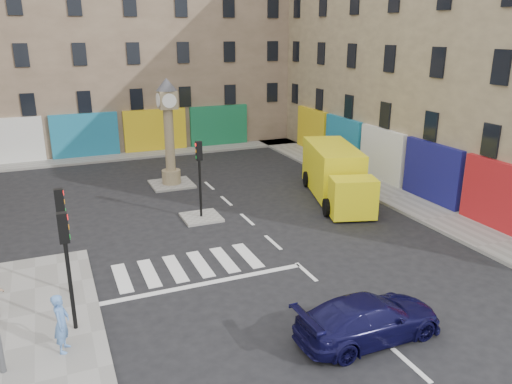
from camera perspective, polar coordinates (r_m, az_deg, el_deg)
ground at (r=18.42m, az=7.25°, el=-10.36°), size 120.00×120.00×0.00m
sidewalk_right at (r=30.63m, az=12.11°, el=1.17°), size 2.60×30.00×0.15m
sidewalk_far at (r=37.40m, az=-15.57°, el=3.93°), size 32.00×2.40×0.15m
island_near at (r=24.41m, az=-6.27°, el=-2.89°), size 1.80×1.80×0.12m
island_far at (r=29.92m, az=-9.61°, el=0.90°), size 2.40×2.40×0.12m
building_right at (r=33.45m, az=22.29°, el=15.46°), size 10.00×30.00×16.00m
building_far at (r=42.17m, az=-17.70°, el=16.85°), size 32.00×10.00×17.00m
traffic_light_left_near at (r=15.38m, az=-20.85°, el=-6.54°), size 0.28×0.22×3.70m
traffic_light_left_far at (r=17.61m, az=-21.25°, el=-3.49°), size 0.28×0.22×3.70m
traffic_light_island at (r=23.64m, az=-6.48°, el=2.86°), size 0.28×0.22×3.70m
clock_pillar at (r=29.10m, az=-9.96°, el=7.48°), size 1.20×1.20×6.10m
navy_sedan at (r=15.43m, az=12.79°, el=-13.90°), size 4.61×1.97×1.32m
yellow_van at (r=27.32m, az=9.07°, el=2.10°), size 4.26×7.76×2.71m
pedestrian_blue at (r=15.18m, az=-21.34°, el=-13.77°), size 0.58×0.73×1.74m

